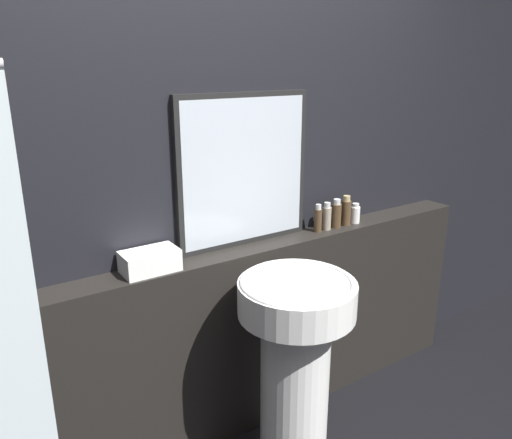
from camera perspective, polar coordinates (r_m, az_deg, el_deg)
The scene contains 10 objects.
wall_back at distance 2.39m, azimuth -2.89°, elevation 3.45°, with size 8.00×0.06×2.50m.
vanity_counter at distance 2.60m, azimuth -1.28°, elevation -13.54°, with size 2.92×0.17×0.98m.
pedestal_sink at distance 2.28m, azimuth 4.51°, elevation -15.75°, with size 0.50×0.50×0.97m.
mirror at distance 2.35m, azimuth -1.34°, elevation 5.57°, with size 0.70×0.03×0.72m.
towel_stack at distance 2.17m, azimuth -12.04°, elevation -4.66°, with size 0.24×0.14×0.09m.
shampoo_bottle at distance 2.62m, azimuth 7.10°, elevation 0.04°, with size 0.04×0.04×0.15m.
conditioner_bottle at distance 2.66m, azimuth 8.10°, elevation 0.27°, with size 0.05×0.05×0.15m.
lotion_bottle at distance 2.70m, azimuth 9.17°, elevation 0.59°, with size 0.05×0.05×0.16m.
body_wash_bottle at distance 2.75m, azimuth 10.25°, elevation 0.90°, with size 0.05×0.05×0.16m.
hand_soap_bottle at distance 2.80m, azimuth 11.26°, elevation 0.64°, with size 0.05×0.05×0.11m.
Camera 1 is at (-1.19, -0.72, 1.84)m, focal length 35.00 mm.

